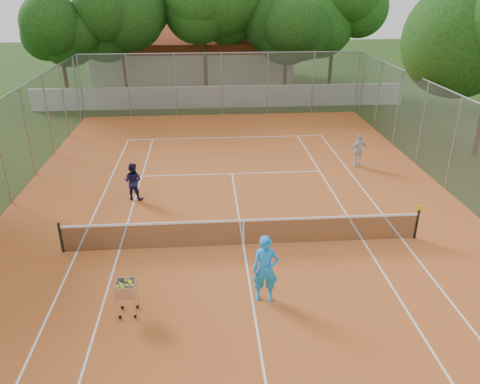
{
  "coord_description": "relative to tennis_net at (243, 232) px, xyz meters",
  "views": [
    {
      "loc": [
        -1.15,
        -13.57,
        8.12
      ],
      "look_at": [
        0.0,
        1.5,
        1.3
      ],
      "focal_mm": 35.0,
      "sensor_mm": 36.0,
      "label": 1
    }
  ],
  "objects": [
    {
      "name": "clubhouse",
      "position": [
        -2.0,
        29.0,
        1.69
      ],
      "size": [
        16.4,
        9.0,
        4.4
      ],
      "primitive_type": "cube",
      "color": "beige",
      "rests_on": "ground"
    },
    {
      "name": "perimeter_fence",
      "position": [
        0.0,
        0.0,
        1.49
      ],
      "size": [
        18.0,
        34.0,
        4.0
      ],
      "primitive_type": "cube",
      "color": "slate",
      "rests_on": "ground"
    },
    {
      "name": "court_pad",
      "position": [
        0.0,
        0.0,
        -0.5
      ],
      "size": [
        18.0,
        34.0,
        0.02
      ],
      "primitive_type": "cube",
      "color": "#C05D25",
      "rests_on": "ground"
    },
    {
      "name": "ball_hopper",
      "position": [
        -3.35,
        -3.33,
        0.05
      ],
      "size": [
        0.53,
        0.53,
        1.08
      ],
      "primitive_type": "cube",
      "rotation": [
        0.0,
        0.0,
        0.03
      ],
      "color": "silver",
      "rests_on": "court_pad"
    },
    {
      "name": "tropical_trees",
      "position": [
        0.0,
        22.0,
        4.49
      ],
      "size": [
        29.0,
        19.0,
        10.0
      ],
      "primitive_type": "cube",
      "color": "#10330C",
      "rests_on": "ground"
    },
    {
      "name": "tennis_net",
      "position": [
        0.0,
        0.0,
        0.0
      ],
      "size": [
        11.88,
        0.1,
        0.98
      ],
      "primitive_type": "cube",
      "color": "black",
      "rests_on": "court_pad"
    },
    {
      "name": "ground",
      "position": [
        0.0,
        0.0,
        -0.51
      ],
      "size": [
        120.0,
        120.0,
        0.0
      ],
      "primitive_type": "plane",
      "color": "#18320D",
      "rests_on": "ground"
    },
    {
      "name": "court_lines",
      "position": [
        0.0,
        0.0,
        -0.49
      ],
      "size": [
        10.98,
        23.78,
        0.01
      ],
      "primitive_type": "cube",
      "color": "white",
      "rests_on": "court_pad"
    },
    {
      "name": "player_far_right",
      "position": [
        6.05,
        6.92,
        0.31
      ],
      "size": [
        1.0,
        0.64,
        1.59
      ],
      "primitive_type": "imported",
      "rotation": [
        0.0,
        0.0,
        3.43
      ],
      "color": "silver",
      "rests_on": "court_pad"
    },
    {
      "name": "player_far_left",
      "position": [
        -4.13,
        3.99,
        0.29
      ],
      "size": [
        0.89,
        0.77,
        1.55
      ],
      "primitive_type": "imported",
      "rotation": [
        0.0,
        0.0,
        2.86
      ],
      "color": "#171644",
      "rests_on": "court_pad"
    },
    {
      "name": "boundary_wall",
      "position": [
        0.0,
        19.0,
        0.24
      ],
      "size": [
        26.0,
        0.3,
        1.5
      ],
      "primitive_type": "cube",
      "color": "silver",
      "rests_on": "ground"
    },
    {
      "name": "player_near",
      "position": [
        0.35,
        -2.97,
        0.49
      ],
      "size": [
        0.76,
        0.55,
        1.96
      ],
      "primitive_type": "imported",
      "rotation": [
        0.0,
        0.0,
        -0.12
      ],
      "color": "#1B91EC",
      "rests_on": "court_pad"
    }
  ]
}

